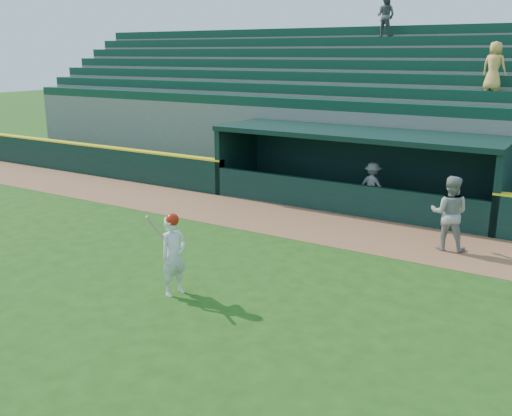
# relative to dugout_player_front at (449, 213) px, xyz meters

# --- Properties ---
(ground) EXTENTS (120.00, 120.00, 0.00)m
(ground) POSITION_rel_dugout_player_front_xyz_m (-3.78, -4.80, -0.97)
(ground) COLOR #204A12
(ground) RESTS_ON ground
(warning_track) EXTENTS (40.00, 3.00, 0.01)m
(warning_track) POSITION_rel_dugout_player_front_xyz_m (-3.78, 0.10, -0.96)
(warning_track) COLOR brown
(warning_track) RESTS_ON ground
(field_wall_left) EXTENTS (15.50, 0.30, 1.20)m
(field_wall_left) POSITION_rel_dugout_player_front_xyz_m (-16.03, 1.75, -0.37)
(field_wall_left) COLOR black
(field_wall_left) RESTS_ON ground
(wall_stripe_left) EXTENTS (15.50, 0.32, 0.06)m
(wall_stripe_left) POSITION_rel_dugout_player_front_xyz_m (-16.03, 1.75, 0.26)
(wall_stripe_left) COLOR yellow
(wall_stripe_left) RESTS_ON field_wall_left
(dugout_player_front) EXTENTS (1.05, 0.87, 1.93)m
(dugout_player_front) POSITION_rel_dugout_player_front_xyz_m (0.00, 0.00, 0.00)
(dugout_player_front) COLOR #989893
(dugout_player_front) RESTS_ON ground
(dugout_player_inside) EXTENTS (1.07, 0.75, 1.50)m
(dugout_player_inside) POSITION_rel_dugout_player_front_xyz_m (-3.11, 2.86, -0.21)
(dugout_player_inside) COLOR #A9A9A4
(dugout_player_inside) RESTS_ON ground
(dugout) EXTENTS (9.40, 2.80, 2.46)m
(dugout) POSITION_rel_dugout_player_front_xyz_m (-3.78, 3.20, 0.39)
(dugout) COLOR slate
(dugout) RESTS_ON ground
(stands) EXTENTS (34.50, 6.25, 7.44)m
(stands) POSITION_rel_dugout_player_front_xyz_m (-3.74, 7.77, 1.43)
(stands) COLOR slate
(stands) RESTS_ON ground
(batter_at_plate) EXTENTS (0.61, 0.79, 1.77)m
(batter_at_plate) POSITION_rel_dugout_player_front_xyz_m (-4.12, -5.87, -0.08)
(batter_at_plate) COLOR silver
(batter_at_plate) RESTS_ON ground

